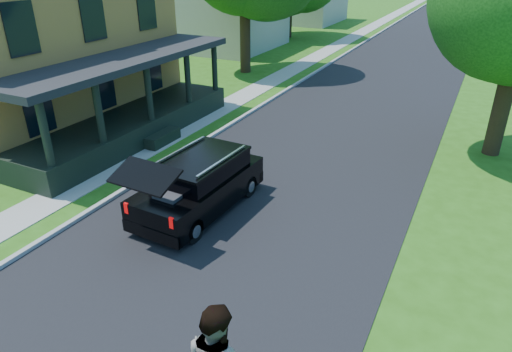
% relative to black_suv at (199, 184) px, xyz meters
% --- Properties ---
extents(ground, '(140.00, 140.00, 0.00)m').
position_rel_black_suv_xyz_m(ground, '(1.40, -2.48, -0.81)').
color(ground, '#2A5A12').
rests_on(ground, ground).
extents(street, '(8.00, 120.00, 0.02)m').
position_rel_black_suv_xyz_m(street, '(1.40, 17.52, -0.81)').
color(street, black).
rests_on(street, ground).
extents(curb, '(0.15, 120.00, 0.12)m').
position_rel_black_suv_xyz_m(curb, '(-2.65, 17.52, -0.81)').
color(curb, '#979792').
rests_on(curb, ground).
extents(sidewalk, '(1.30, 120.00, 0.03)m').
position_rel_black_suv_xyz_m(sidewalk, '(-4.20, 17.52, -0.81)').
color(sidewalk, '#9F9F97').
rests_on(sidewalk, ground).
extents(front_walk, '(6.50, 1.20, 0.03)m').
position_rel_black_suv_xyz_m(front_walk, '(-8.10, 3.52, -0.81)').
color(front_walk, '#9F9F97').
rests_on(front_walk, ground).
extents(black_suv, '(1.92, 4.59, 2.11)m').
position_rel_black_suv_xyz_m(black_suv, '(0.00, 0.00, 0.00)').
color(black_suv, black).
rests_on(black_suv, ground).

